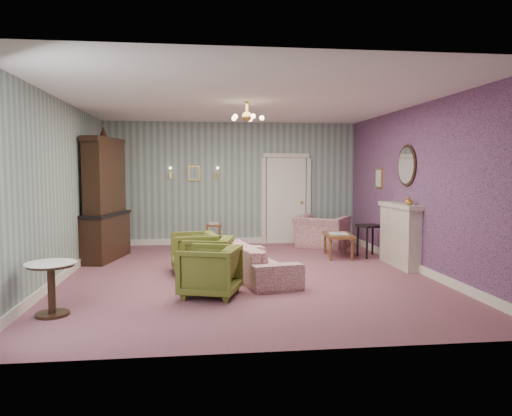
{
  "coord_description": "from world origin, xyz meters",
  "views": [
    {
      "loc": [
        -0.81,
        -8.01,
        1.76
      ],
      "look_at": [
        0.2,
        0.4,
        1.1
      ],
      "focal_mm": 33.85,
      "sensor_mm": 36.0,
      "label": 1
    }
  ],
  "objects": [
    {
      "name": "wall_right",
      "position": [
        3.0,
        0.0,
        1.45
      ],
      "size": [
        0.0,
        7.0,
        7.0
      ],
      "primitive_type": "plane",
      "rotation": [
        1.57,
        0.0,
        -1.57
      ],
      "color": "slate",
      "rests_on": "ground"
    },
    {
      "name": "framed_print",
      "position": [
        2.97,
        1.75,
        1.6
      ],
      "size": [
        0.04,
        0.34,
        0.42
      ],
      "primitive_type": null,
      "color": "gold",
      "rests_on": "wall_right"
    },
    {
      "name": "olive_chair_b",
      "position": [
        -0.66,
        -0.13,
        0.38
      ],
      "size": [
        0.82,
        0.86,
        0.75
      ],
      "primitive_type": "imported",
      "rotation": [
        0.0,
        0.0,
        -1.79
      ],
      "color": "brown",
      "rests_on": "floor"
    },
    {
      "name": "coffee_table",
      "position": [
        2.01,
        1.44,
        0.24
      ],
      "size": [
        0.64,
        1.01,
        0.49
      ],
      "primitive_type": null,
      "rotation": [
        0.0,
        0.0,
        -0.13
      ],
      "color": "brown",
      "rests_on": "floor"
    },
    {
      "name": "fireplace",
      "position": [
        2.86,
        0.4,
        0.58
      ],
      "size": [
        0.3,
        1.4,
        1.16
      ],
      "primitive_type": null,
      "color": "beige",
      "rests_on": "floor"
    },
    {
      "name": "burgundy_cushion",
      "position": [
        1.94,
        2.52,
        0.48
      ],
      "size": [
        0.41,
        0.28,
        0.39
      ],
      "primitive_type": "cube",
      "rotation": [
        0.17,
        0.0,
        -0.35
      ],
      "color": "maroon",
      "rests_on": "wingback_chair"
    },
    {
      "name": "floor",
      "position": [
        0.0,
        0.0,
        0.0
      ],
      "size": [
        7.0,
        7.0,
        0.0
      ],
      "primitive_type": "plane",
      "color": "#8B5060",
      "rests_on": "ground"
    },
    {
      "name": "pedestal_table",
      "position": [
        -2.59,
        -2.02,
        0.33
      ],
      "size": [
        0.76,
        0.76,
        0.66
      ],
      "primitive_type": null,
      "rotation": [
        0.0,
        0.0,
        -0.3
      ],
      "color": "black",
      "rests_on": "floor"
    },
    {
      "name": "chandelier",
      "position": [
        0.0,
        0.0,
        2.63
      ],
      "size": [
        0.56,
        0.56,
        0.36
      ],
      "primitive_type": null,
      "color": "gold",
      "rests_on": "ceiling"
    },
    {
      "name": "olive_chair_a",
      "position": [
        -0.66,
        -1.33,
        0.39
      ],
      "size": [
        0.92,
        0.95,
        0.78
      ],
      "primitive_type": "imported",
      "rotation": [
        0.0,
        0.0,
        -1.89
      ],
      "color": "brown",
      "rests_on": "floor"
    },
    {
      "name": "wall_back",
      "position": [
        0.0,
        3.5,
        1.45
      ],
      "size": [
        6.0,
        0.0,
        6.0
      ],
      "primitive_type": "plane",
      "rotation": [
        1.57,
        0.0,
        0.0
      ],
      "color": "slate",
      "rests_on": "ground"
    },
    {
      "name": "olive_chair_c",
      "position": [
        -0.9,
        0.29,
        0.38
      ],
      "size": [
        0.78,
        0.82,
        0.77
      ],
      "primitive_type": "imported",
      "rotation": [
        0.0,
        0.0,
        -1.45
      ],
      "color": "brown",
      "rests_on": "floor"
    },
    {
      "name": "wingback_chair",
      "position": [
        1.99,
        2.67,
        0.49
      ],
      "size": [
        1.33,
        1.23,
        0.98
      ],
      "primitive_type": "imported",
      "rotation": [
        0.0,
        0.0,
        2.55
      ],
      "color": "#9C3F5C",
      "rests_on": "floor"
    },
    {
      "name": "nesting_table",
      "position": [
        -0.47,
        2.88,
        0.3
      ],
      "size": [
        0.36,
        0.46,
        0.6
      ],
      "primitive_type": null,
      "rotation": [
        0.0,
        0.0,
        -0.01
      ],
      "color": "brown",
      "rests_on": "floor"
    },
    {
      "name": "sconce_left",
      "position": [
        -1.45,
        3.44,
        1.7
      ],
      "size": [
        0.16,
        0.12,
        0.3
      ],
      "primitive_type": null,
      "color": "gold",
      "rests_on": "wall_back"
    },
    {
      "name": "oval_mirror",
      "position": [
        2.96,
        0.4,
        1.85
      ],
      "size": [
        0.04,
        0.76,
        0.84
      ],
      "primitive_type": null,
      "color": "white",
      "rests_on": "wall_right"
    },
    {
      "name": "dresser",
      "position": [
        -2.65,
        1.74,
        1.27
      ],
      "size": [
        0.84,
        1.61,
        2.55
      ],
      "primitive_type": null,
      "rotation": [
        0.0,
        0.0,
        -0.22
      ],
      "color": "black",
      "rests_on": "floor"
    },
    {
      "name": "sofa_chintz",
      "position": [
        0.17,
        -0.33,
        0.38
      ],
      "size": [
        0.95,
        2.02,
        0.76
      ],
      "primitive_type": "imported",
      "rotation": [
        0.0,
        0.0,
        1.77
      ],
      "color": "#9C3F5C",
      "rests_on": "floor"
    },
    {
      "name": "door",
      "position": [
        1.3,
        3.46,
        1.08
      ],
      "size": [
        1.12,
        0.12,
        2.16
      ],
      "primitive_type": null,
      "color": "white",
      "rests_on": "floor"
    },
    {
      "name": "sconce_right",
      "position": [
        -0.35,
        3.44,
        1.7
      ],
      "size": [
        0.16,
        0.12,
        0.3
      ],
      "primitive_type": null,
      "color": "gold",
      "rests_on": "wall_back"
    },
    {
      "name": "mantel_vase",
      "position": [
        2.84,
        0.0,
        1.23
      ],
      "size": [
        0.15,
        0.15,
        0.15
      ],
      "primitive_type": "imported",
      "color": "gold",
      "rests_on": "fireplace"
    },
    {
      "name": "wall_right_floral",
      "position": [
        2.98,
        0.0,
        1.45
      ],
      "size": [
        0.0,
        7.0,
        7.0
      ],
      "primitive_type": "plane",
      "rotation": [
        1.57,
        0.0,
        -1.57
      ],
      "color": "#B05889",
      "rests_on": "ground"
    },
    {
      "name": "side_table_black",
      "position": [
        2.65,
        1.36,
        0.33
      ],
      "size": [
        0.52,
        0.52,
        0.66
      ],
      "primitive_type": null,
      "rotation": [
        0.0,
        0.0,
        0.21
      ],
      "color": "black",
      "rests_on": "floor"
    },
    {
      "name": "wall_front",
      "position": [
        0.0,
        -3.5,
        1.45
      ],
      "size": [
        6.0,
        0.0,
        6.0
      ],
      "primitive_type": "plane",
      "rotation": [
        -1.57,
        0.0,
        0.0
      ],
      "color": "slate",
      "rests_on": "ground"
    },
    {
      "name": "wall_left",
      "position": [
        -3.0,
        0.0,
        1.45
      ],
      "size": [
        0.0,
        7.0,
        7.0
      ],
      "primitive_type": "plane",
      "rotation": [
        1.57,
        0.0,
        1.57
      ],
      "color": "slate",
      "rests_on": "ground"
    },
    {
      "name": "gilt_mirror_back",
      "position": [
        -0.9,
        3.46,
        1.7
      ],
      "size": [
        0.28,
        0.06,
        0.36
      ],
      "primitive_type": null,
      "color": "gold",
      "rests_on": "wall_back"
    },
    {
      "name": "ceiling",
      "position": [
        0.0,
        0.0,
        2.9
      ],
      "size": [
        7.0,
        7.0,
        0.0
      ],
      "primitive_type": "plane",
      "rotation": [
        3.14,
        0.0,
        0.0
      ],
      "color": "white",
      "rests_on": "ground"
    }
  ]
}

